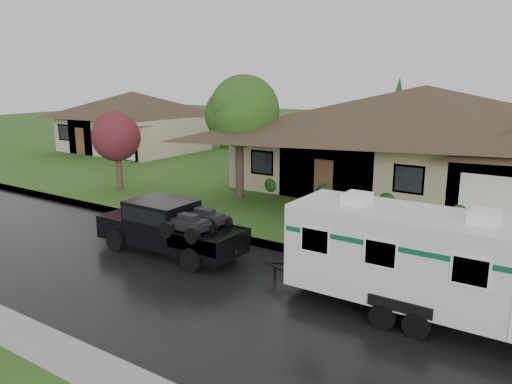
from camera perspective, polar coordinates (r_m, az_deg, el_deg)
ground at (r=16.92m, az=-2.26°, el=-8.47°), size 140.00×140.00×0.00m
road at (r=15.47m, az=-6.68°, el=-10.68°), size 140.00×8.00×0.01m
curb at (r=18.64m, az=1.82°, el=-6.13°), size 140.00×0.50×0.15m
lawn at (r=29.85m, az=14.89°, el=0.84°), size 140.00×26.00×0.15m
house_main at (r=27.57m, az=19.05°, el=6.98°), size 19.44×10.80×6.90m
house_far at (r=42.31m, az=-13.78°, el=8.42°), size 10.80×8.64×5.80m
tree_left_green at (r=25.11m, az=-1.92°, el=8.86°), size 3.65×3.65×6.04m
tree_red at (r=27.80m, az=-15.62°, el=6.37°), size 2.63×2.63×4.35m
shrub_row at (r=23.84m, az=15.00°, el=-0.82°), size 13.60×1.00×1.00m
pickup_truck at (r=18.14m, az=-10.07°, el=-3.77°), size 5.66×2.15×1.89m
travel_trailer at (r=13.67m, az=17.83°, el=-7.05°), size 6.98×2.45×3.13m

